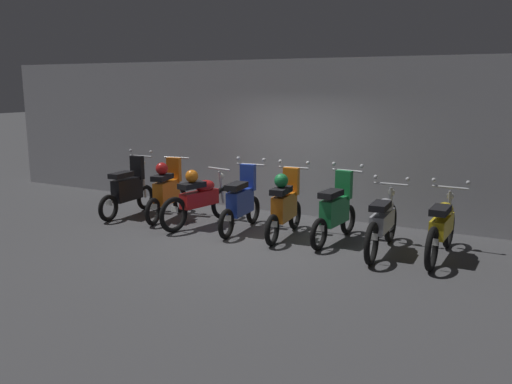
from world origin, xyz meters
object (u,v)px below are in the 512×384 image
Objects in this scene: motorbike_slot_4 at (285,205)px; motorbike_slot_6 at (383,222)px; motorbike_slot_3 at (241,202)px; motorbike_slot_0 at (128,189)px; motorbike_slot_2 at (200,198)px; motorbike_slot_5 at (336,211)px; motorbike_slot_1 at (167,190)px; motorbike_slot_7 at (442,227)px.

motorbike_slot_4 reaches higher than motorbike_slot_6.
motorbike_slot_4 is (0.87, -0.00, 0.04)m from motorbike_slot_3.
motorbike_slot_0 and motorbike_slot_3 have the same top height.
motorbike_slot_5 reaches higher than motorbike_slot_2.
motorbike_slot_0 is at bearing -177.58° from motorbike_slot_5.
motorbike_slot_4 is 1.75m from motorbike_slot_6.
motorbike_slot_0 is at bearing -179.12° from motorbike_slot_3.
motorbike_slot_3 is (2.61, 0.04, 0.00)m from motorbike_slot_0.
motorbike_slot_5 is at bearing 0.75° from motorbike_slot_1.
motorbike_slot_3 is at bearing -179.25° from motorbike_slot_7.
motorbike_slot_7 is (1.74, -0.10, -0.04)m from motorbike_slot_5.
motorbike_slot_6 is 1.00× the size of motorbike_slot_7.
motorbike_slot_4 is at bearing -178.93° from motorbike_slot_7.
motorbike_slot_4 reaches higher than motorbike_slot_2.
motorbike_slot_0 is 6.10m from motorbike_slot_7.
motorbike_slot_7 is at bearing 0.75° from motorbike_slot_3.
motorbike_slot_3 is at bearing 179.79° from motorbike_slot_4.
motorbike_slot_6 is at bearing -15.44° from motorbike_slot_5.
motorbike_slot_5 is (0.88, 0.15, -0.04)m from motorbike_slot_4.
motorbike_slot_2 is 1.15× the size of motorbike_slot_4.
motorbike_slot_3 is at bearing -3.24° from motorbike_slot_1.
motorbike_slot_2 is 2.62m from motorbike_slot_5.
motorbike_slot_6 is (3.48, -0.04, -0.03)m from motorbike_slot_2.
motorbike_slot_0 is at bearing -179.20° from motorbike_slot_7.
motorbike_slot_5 is 0.90m from motorbike_slot_6.
motorbike_slot_1 is 5.23m from motorbike_slot_7.
motorbike_slot_7 is (3.49, 0.05, -0.04)m from motorbike_slot_3.
motorbike_slot_5 is 0.86× the size of motorbike_slot_6.
motorbike_slot_2 is 4.35m from motorbike_slot_7.
motorbike_slot_2 is 0.99× the size of motorbike_slot_6.
motorbike_slot_0 is 0.86× the size of motorbike_slot_7.
motorbike_slot_1 is (0.87, 0.14, 0.04)m from motorbike_slot_0.
motorbike_slot_4 is 0.89m from motorbike_slot_5.
motorbike_slot_2 is at bearing -178.36° from motorbike_slot_4.
motorbike_slot_7 reaches higher than motorbike_slot_2.
motorbike_slot_3 is 1.75m from motorbike_slot_5.
motorbike_slot_1 is 1.75m from motorbike_slot_3.
motorbike_slot_1 reaches higher than motorbike_slot_2.
motorbike_slot_5 is (2.61, 0.20, 0.00)m from motorbike_slot_2.
motorbike_slot_3 is 3.49m from motorbike_slot_7.
motorbike_slot_1 is 0.86× the size of motorbike_slot_7.
motorbike_slot_0 is 4.36m from motorbike_slot_5.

